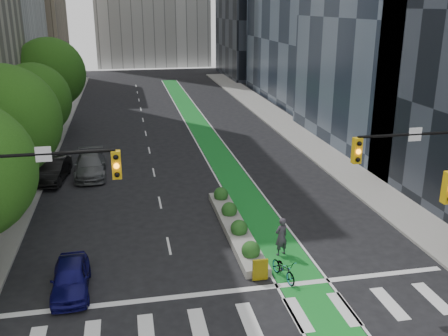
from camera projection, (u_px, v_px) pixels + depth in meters
name	position (u px, v px, depth m)	size (l,w,h in m)	color
ground	(243.00, 306.00, 20.48)	(160.00, 160.00, 0.00)	black
sidewalk_left	(36.00, 152.00, 41.55)	(3.60, 90.00, 0.15)	gray
sidewalk_right	(305.00, 138.00, 45.95)	(3.60, 90.00, 0.15)	gray
bike_lane_paint	(202.00, 131.00, 48.99)	(2.20, 70.00, 0.01)	#167C27
tree_mid	(4.00, 121.00, 27.88)	(6.40, 6.40, 8.78)	black
tree_midfar	(34.00, 100.00, 37.39)	(5.60, 5.60, 7.76)	black
tree_far	(50.00, 73.00, 46.47)	(6.60, 6.60, 9.00)	black
signal_left	(5.00, 211.00, 17.80)	(6.14, 0.51, 7.20)	black
signal_right	(442.00, 179.00, 21.03)	(5.82, 0.51, 7.20)	black
median_planter	(235.00, 225.00, 27.15)	(1.20, 10.26, 1.10)	gray
bicycle	(284.00, 269.00, 22.39)	(0.66, 1.89, 1.00)	gray
cyclist	(281.00, 237.00, 24.40)	(0.72, 0.47, 1.97)	#36313B
parked_car_left_near	(71.00, 278.00, 21.33)	(1.57, 3.90, 1.33)	#0E0D52
parked_car_left_mid	(53.00, 170.00, 34.82)	(1.66, 4.76, 1.57)	black
parked_car_left_far	(90.00, 165.00, 35.93)	(2.14, 5.27, 1.53)	#505355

